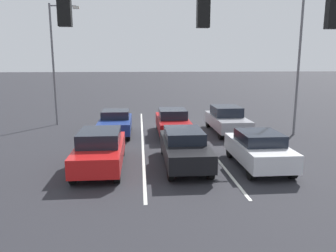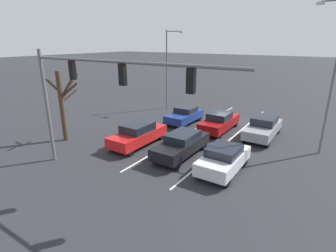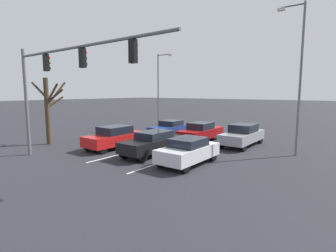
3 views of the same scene
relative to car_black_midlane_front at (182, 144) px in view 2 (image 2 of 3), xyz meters
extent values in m
plane|color=#28282D|center=(0.06, -8.17, -0.81)|extent=(240.00, 240.00, 0.00)
cube|color=silver|center=(-1.62, -5.14, -0.80)|extent=(0.12, 18.07, 0.01)
cube|color=silver|center=(1.74, -5.14, -0.80)|extent=(0.12, 18.07, 0.01)
cube|color=black|center=(0.00, 0.04, -0.10)|extent=(1.77, 4.73, 0.70)
cube|color=black|center=(0.00, -0.16, 0.48)|extent=(1.56, 2.24, 0.46)
cube|color=red|center=(-0.62, -2.28, 0.08)|extent=(0.24, 0.06, 0.12)
cube|color=red|center=(0.62, -2.28, 0.08)|extent=(0.24, 0.06, 0.12)
cylinder|color=black|center=(-0.76, 1.80, -0.45)|extent=(0.22, 0.71, 0.71)
cylinder|color=black|center=(0.76, 1.80, -0.45)|extent=(0.22, 0.71, 0.71)
cylinder|color=black|center=(-0.76, -1.72, -0.45)|extent=(0.22, 0.71, 0.71)
cylinder|color=black|center=(0.76, -1.72, -0.45)|extent=(0.22, 0.71, 0.71)
cube|color=silver|center=(-3.07, 0.53, -0.12)|extent=(1.85, 4.07, 0.72)
cube|color=black|center=(-3.07, 0.56, 0.47)|extent=(1.63, 1.94, 0.47)
cube|color=red|center=(-3.72, -1.46, 0.06)|extent=(0.24, 0.06, 0.12)
cube|color=red|center=(-2.42, -1.46, 0.06)|extent=(0.24, 0.06, 0.12)
cylinder|color=black|center=(-3.87, 2.00, -0.48)|extent=(0.22, 0.64, 0.64)
cylinder|color=black|center=(-2.28, 2.00, -0.48)|extent=(0.22, 0.64, 0.64)
cylinder|color=black|center=(-3.87, -0.93, -0.48)|extent=(0.22, 0.64, 0.64)
cylinder|color=black|center=(-2.28, -0.93, -0.48)|extent=(0.22, 0.64, 0.64)
cube|color=red|center=(3.53, 0.10, -0.13)|extent=(1.85, 4.65, 0.73)
cube|color=black|center=(3.53, 0.10, 0.52)|extent=(1.63, 2.19, 0.57)
cube|color=red|center=(2.88, -2.19, 0.05)|extent=(0.24, 0.06, 0.12)
cube|color=red|center=(4.18, -2.19, 0.05)|extent=(0.24, 0.06, 0.12)
cylinder|color=black|center=(2.74, 1.86, -0.49)|extent=(0.22, 0.62, 0.62)
cylinder|color=black|center=(4.33, 1.86, -0.49)|extent=(0.22, 0.62, 0.62)
cylinder|color=black|center=(2.74, -1.66, -0.49)|extent=(0.22, 0.62, 0.62)
cylinder|color=black|center=(4.33, -1.66, -0.49)|extent=(0.22, 0.62, 0.62)
cube|color=maroon|center=(-0.10, -5.99, -0.13)|extent=(1.81, 4.76, 0.72)
cube|color=black|center=(-0.10, -5.92, 0.49)|extent=(1.59, 1.92, 0.53)
cube|color=red|center=(-0.73, -8.33, 0.05)|extent=(0.24, 0.06, 0.12)
cube|color=red|center=(0.53, -8.33, 0.05)|extent=(0.24, 0.06, 0.12)
cylinder|color=black|center=(-0.88, -4.18, -0.49)|extent=(0.22, 0.63, 0.63)
cylinder|color=black|center=(0.67, -4.18, -0.49)|extent=(0.22, 0.63, 0.63)
cylinder|color=black|center=(-0.88, -7.80, -0.49)|extent=(0.22, 0.63, 0.63)
cylinder|color=black|center=(0.67, -7.80, -0.49)|extent=(0.22, 0.63, 0.63)
cube|color=navy|center=(3.33, -6.16, -0.14)|extent=(1.85, 4.10, 0.66)
cube|color=black|center=(3.33, -6.46, 0.43)|extent=(1.63, 1.72, 0.47)
cube|color=red|center=(2.69, -8.17, 0.02)|extent=(0.24, 0.06, 0.12)
cube|color=red|center=(3.98, -8.17, 0.02)|extent=(0.24, 0.06, 0.12)
cylinder|color=black|center=(2.54, -4.70, -0.47)|extent=(0.22, 0.67, 0.67)
cylinder|color=black|center=(4.13, -4.70, -0.47)|extent=(0.22, 0.67, 0.67)
cylinder|color=black|center=(2.54, -7.63, -0.47)|extent=(0.22, 0.67, 0.67)
cylinder|color=black|center=(4.13, -7.63, -0.47)|extent=(0.22, 0.67, 0.67)
cube|color=gray|center=(-3.53, -6.24, -0.10)|extent=(1.87, 4.72, 0.70)
cube|color=black|center=(-3.53, -6.44, 0.54)|extent=(1.64, 2.06, 0.58)
cube|color=red|center=(-4.19, -8.55, 0.07)|extent=(0.24, 0.06, 0.12)
cube|color=red|center=(-2.88, -8.55, 0.07)|extent=(0.24, 0.06, 0.12)
cylinder|color=black|center=(-4.34, -4.48, -0.45)|extent=(0.22, 0.70, 0.70)
cylinder|color=black|center=(-2.73, -4.48, -0.45)|extent=(0.22, 0.70, 0.70)
cylinder|color=black|center=(-4.34, -7.99, -0.45)|extent=(0.22, 0.70, 0.70)
cylinder|color=black|center=(-2.73, -7.99, -0.45)|extent=(0.22, 0.70, 0.70)
cylinder|color=slate|center=(6.36, 4.89, 2.54)|extent=(0.20, 0.20, 6.70)
cylinder|color=slate|center=(0.43, 4.89, 5.43)|extent=(11.85, 0.14, 0.14)
cube|color=black|center=(-3.18, 4.89, 4.89)|extent=(0.32, 0.22, 0.95)
sphere|color=red|center=(-3.18, 4.73, 5.17)|extent=(0.20, 0.20, 0.20)
sphere|color=#4C420C|center=(-3.18, 4.73, 4.89)|extent=(0.20, 0.20, 0.20)
sphere|color=#0A3814|center=(-3.18, 4.73, 4.60)|extent=(0.20, 0.20, 0.20)
cube|color=black|center=(0.23, 4.89, 4.89)|extent=(0.32, 0.22, 0.95)
sphere|color=red|center=(0.23, 4.73, 5.17)|extent=(0.20, 0.20, 0.20)
sphere|color=#4C420C|center=(0.23, 4.73, 4.89)|extent=(0.20, 0.20, 0.20)
sphere|color=#0A3814|center=(0.23, 4.73, 4.60)|extent=(0.20, 0.20, 0.20)
cube|color=black|center=(3.65, 4.89, 4.89)|extent=(0.32, 0.22, 0.95)
sphere|color=red|center=(3.65, 4.73, 5.17)|extent=(0.20, 0.20, 0.20)
sphere|color=#4C420C|center=(3.65, 4.73, 4.89)|extent=(0.20, 0.20, 0.20)
sphere|color=#0A3814|center=(3.65, 4.73, 4.60)|extent=(0.20, 0.20, 0.20)
cylinder|color=slate|center=(7.70, -9.92, 3.27)|extent=(0.14, 0.14, 8.16)
cylinder|color=slate|center=(6.84, -9.92, 7.20)|extent=(1.73, 0.09, 0.09)
cube|color=beige|center=(5.98, -9.92, 7.10)|extent=(0.44, 0.24, 0.16)
cylinder|color=slate|center=(-7.46, -5.35, 3.92)|extent=(0.14, 0.14, 9.46)
cylinder|color=slate|center=(-6.79, -5.35, 8.50)|extent=(1.34, 0.09, 0.09)
cube|color=beige|center=(-6.12, -5.35, 8.40)|extent=(0.44, 0.24, 0.16)
cylinder|color=#423323|center=(8.71, 2.32, 1.76)|extent=(0.35, 0.35, 5.13)
cylinder|color=#423323|center=(8.26, 1.90, 2.94)|extent=(1.09, 1.02, 1.15)
cylinder|color=#423323|center=(8.59, 1.72, 2.46)|extent=(0.42, 1.31, 0.91)
cylinder|color=#423323|center=(8.14, 2.17, 3.14)|extent=(1.30, 0.48, 1.56)
cylinder|color=#423323|center=(8.65, 1.55, 3.10)|extent=(0.29, 1.66, 1.90)
cylinder|color=#423323|center=(9.07, 2.65, 3.40)|extent=(0.92, 0.88, 1.27)
camera|label=1|loc=(1.87, 13.41, 3.58)|focal=35.00mm
camera|label=2|loc=(-7.82, 13.54, 6.32)|focal=28.00mm
camera|label=3|loc=(-10.91, 12.68, 3.26)|focal=28.00mm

